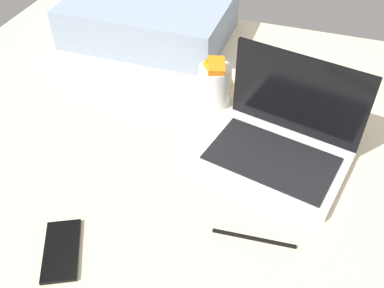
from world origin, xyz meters
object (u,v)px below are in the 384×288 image
(cell_phone, at_px, (62,250))
(pillow, at_px, (149,19))
(snack_cup, at_px, (215,83))
(laptop, at_px, (280,140))

(cell_phone, distance_m, pillow, 0.87)
(snack_cup, distance_m, cell_phone, 0.59)
(snack_cup, bearing_deg, pillow, 138.02)
(cell_phone, relative_size, pillow, 0.27)
(laptop, height_order, pillow, laptop)
(laptop, relative_size, cell_phone, 2.66)
(snack_cup, height_order, cell_phone, snack_cup)
(cell_phone, bearing_deg, snack_cup, 49.52)
(cell_phone, bearing_deg, pillow, 75.00)
(snack_cup, height_order, pillow, snack_cup)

